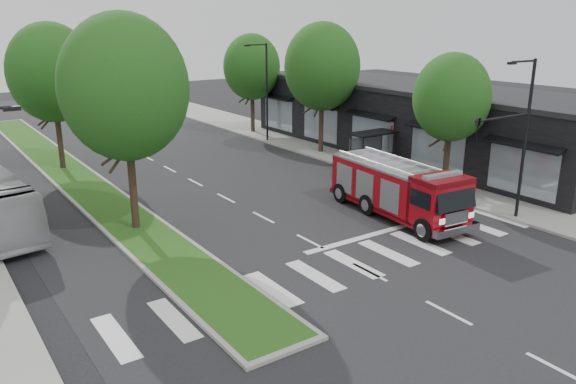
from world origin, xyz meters
The scene contains 13 objects.
ground centered at (0.00, 0.00, 0.00)m, with size 140.00×140.00×0.00m, color black.
sidewalk_right centered at (12.50, 10.00, 0.07)m, with size 5.00×80.00×0.15m, color gray.
median centered at (-6.00, 18.00, 0.08)m, with size 3.00×50.00×0.15m.
storefront_row centered at (17.00, 10.00, 2.50)m, with size 8.00×30.00×5.00m, color black.
bus_shelter centered at (11.20, 8.15, 2.04)m, with size 3.20×1.60×2.61m.
tree_right_near centered at (11.50, 2.00, 5.51)m, with size 4.40×4.40×8.05m.
tree_right_mid centered at (11.50, 14.00, 6.49)m, with size 5.60×5.60×9.72m.
tree_right_far centered at (11.50, 24.00, 5.84)m, with size 5.00×5.00×8.73m.
tree_median_near centered at (-6.00, 6.00, 6.81)m, with size 5.80×5.80×10.16m.
tree_median_far centered at (-6.00, 20.00, 6.49)m, with size 5.60×5.60×9.72m.
streetlight_right_near centered at (9.61, -3.50, 4.67)m, with size 4.08×0.22×8.00m.
streetlight_right_far centered at (10.35, 20.00, 4.48)m, with size 2.11×0.20×8.00m.
fire_engine centered at (5.78, 0.30, 1.44)m, with size 3.34×8.84×3.00m.
Camera 1 is at (-14.43, -19.10, 9.65)m, focal length 35.00 mm.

